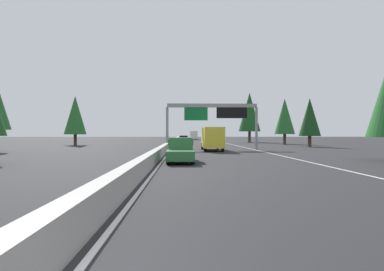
# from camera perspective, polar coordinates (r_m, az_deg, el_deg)

# --- Properties ---
(ground_plane) EXTENTS (320.00, 320.00, 0.00)m
(ground_plane) POSITION_cam_1_polar(r_m,az_deg,el_deg) (63.84, -3.24, -1.62)
(ground_plane) COLOR #262628
(median_barrier) EXTENTS (180.00, 0.56, 0.90)m
(median_barrier) POSITION_cam_1_polar(r_m,az_deg,el_deg) (83.82, -3.03, -0.85)
(median_barrier) COLOR #9E9B93
(median_barrier) RESTS_ON ground
(shoulder_stripe_right) EXTENTS (160.00, 0.16, 0.01)m
(shoulder_stripe_right) POSITION_cam_1_polar(r_m,az_deg,el_deg) (74.43, 5.90, -1.34)
(shoulder_stripe_right) COLOR silver
(shoulder_stripe_right) RESTS_ON ground
(shoulder_stripe_median) EXTENTS (160.00, 0.16, 0.01)m
(shoulder_stripe_median) POSITION_cam_1_polar(r_m,az_deg,el_deg) (73.83, -2.81, -1.35)
(shoulder_stripe_median) COLOR silver
(shoulder_stripe_median) RESTS_ON ground
(sign_gantry_overhead) EXTENTS (0.50, 12.68, 6.30)m
(sign_gantry_overhead) POSITION_cam_1_polar(r_m,az_deg,el_deg) (45.14, 3.74, 3.93)
(sign_gantry_overhead) COLOR gray
(sign_gantry_overhead) RESTS_ON ground
(pickup_mid_center) EXTENTS (5.60, 2.00, 1.86)m
(pickup_mid_center) POSITION_cam_1_polar(r_m,az_deg,el_deg) (25.37, -1.98, -2.53)
(pickup_mid_center) COLOR #2D6B38
(pickup_mid_center) RESTS_ON ground
(box_truck_far_left) EXTENTS (8.50, 2.40, 2.95)m
(box_truck_far_left) POSITION_cam_1_polar(r_m,az_deg,el_deg) (41.93, 3.50, -0.45)
(box_truck_far_left) COLOR gold
(box_truck_far_left) RESTS_ON ground
(minivan_mid_left) EXTENTS (5.00, 1.95, 1.69)m
(minivan_mid_left) POSITION_cam_1_polar(r_m,az_deg,el_deg) (82.26, -1.46, -0.52)
(minivan_mid_left) COLOR black
(minivan_mid_left) RESTS_ON ground
(sedan_near_right) EXTENTS (4.40, 1.80, 1.47)m
(sedan_near_right) POSITION_cam_1_polar(r_m,az_deg,el_deg) (85.68, 3.10, -0.67)
(sedan_near_right) COLOR #AD931E
(sedan_near_right) RESTS_ON ground
(bus_far_center) EXTENTS (11.50, 2.55, 3.10)m
(bus_far_center) POSITION_cam_1_polar(r_m,az_deg,el_deg) (119.71, 0.24, 0.11)
(bus_far_center) COLOR white
(bus_far_center) RESTS_ON ground
(conifer_right_near) EXTENTS (3.54, 3.54, 8.05)m
(conifer_right_near) POSITION_cam_1_polar(r_m,az_deg,el_deg) (57.41, 19.82, 3.01)
(conifer_right_near) COLOR #4C3823
(conifer_right_near) RESTS_ON ground
(conifer_right_mid) EXTENTS (4.15, 4.15, 9.42)m
(conifer_right_mid) POSITION_cam_1_polar(r_m,az_deg,el_deg) (69.93, 15.84, 3.22)
(conifer_right_mid) COLOR #4C3823
(conifer_right_mid) RESTS_ON ground
(conifer_right_far) EXTENTS (5.48, 5.48, 12.44)m
(conifer_right_far) POSITION_cam_1_polar(r_m,az_deg,el_deg) (83.19, 9.99, 4.04)
(conifer_right_far) COLOR #4C3823
(conifer_right_far) RESTS_ON ground
(conifer_left_mid) EXTENTS (4.07, 4.07, 9.26)m
(conifer_left_mid) POSITION_cam_1_polar(r_m,az_deg,el_deg) (65.01, -19.68, 3.35)
(conifer_left_mid) COLOR #4C3823
(conifer_left_mid) RESTS_ON ground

